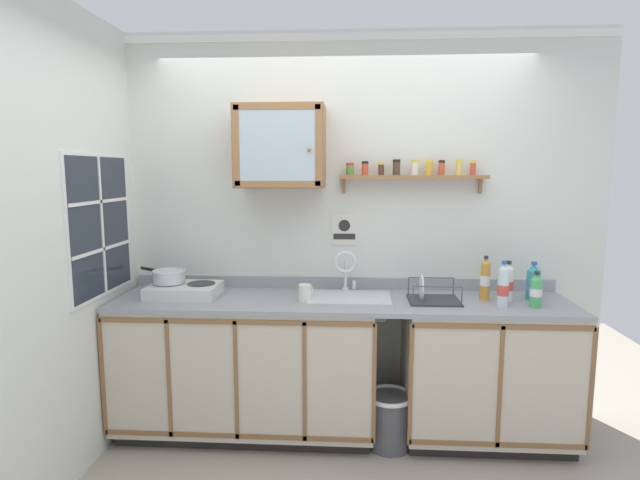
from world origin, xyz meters
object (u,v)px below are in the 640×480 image
Objects in this scene: bottle_opaque_white_1 at (508,283)px; bottle_detergent_teal_4 at (533,283)px; mug at (305,293)px; sink at (349,300)px; trash_bin at (389,419)px; bottle_soda_green_3 at (536,291)px; hot_plate_stove at (184,290)px; warning_sign at (344,230)px; bottle_water_clear_0 at (503,286)px; dish_rack at (432,297)px; wall_cabinet at (281,147)px; saucepan at (169,276)px; bottle_juice_amber_2 at (485,279)px.

bottle_opaque_white_1 is 0.18m from bottle_detergent_teal_4.
mug is at bearing -175.23° from bottle_detergent_teal_4.
sink is 1.51× the size of trash_bin.
bottle_soda_green_3 is (1.13, -0.15, 0.12)m from sink.
warning_sign reaches higher than hot_plate_stove.
bottle_opaque_white_1 is at bearing 61.61° from bottle_water_clear_0.
bottle_opaque_white_1 is at bearing -164.78° from bottle_detergent_teal_4.
bottle_opaque_white_1 is 0.49m from dish_rack.
mug is at bearing -176.66° from bottle_opaque_white_1.
trash_bin is (1.35, -0.15, -0.78)m from hot_plate_stove.
sink is at bearing -13.33° from wall_cabinet.
bottle_water_clear_0 is 0.88× the size of dish_rack.
sink is 0.92× the size of wall_cabinet.
saucepan is 1.29× the size of bottle_water_clear_0.
bottle_opaque_white_1 is at bearing -1.09° from sink.
wall_cabinet is at bearing 158.53° from trash_bin.
bottle_opaque_white_1 is 1.05× the size of bottle_detergent_teal_4.
hot_plate_stove is 0.15m from saucepan.
bottle_water_clear_0 reaches higher than dish_rack.
bottle_water_clear_0 is 0.98× the size of bottle_juice_amber_2.
bottle_soda_green_3 is (0.26, -0.16, -0.03)m from bottle_juice_amber_2.
bottle_detergent_teal_4 is at bearing 1.34° from sink.
warning_sign reaches higher than mug.
bottle_opaque_white_1 reaches higher than mug.
wall_cabinet is at bearing 11.92° from hot_plate_stove.
bottle_water_clear_0 is 0.80× the size of trash_bin.
saucepan reaches higher than hot_plate_stove.
bottle_detergent_teal_4 is 0.43× the size of wall_cabinet.
bottle_water_clear_0 is (0.94, -0.14, 0.14)m from sink.
bottle_water_clear_0 is 0.19m from bottle_soda_green_3.
bottle_soda_green_3 is at bearing -19.54° from warning_sign.
bottle_juice_amber_2 reaches higher than bottle_water_clear_0.
bottle_juice_amber_2 is 0.31m from bottle_soda_green_3.
saucepan is 1.14× the size of dish_rack.
bottle_water_clear_0 reaches higher than mug.
wall_cabinet is (-1.63, 0.08, 0.87)m from bottle_detergent_teal_4.
sink reaches higher than bottle_detergent_teal_4.
saucepan is 2.20m from bottle_opaque_white_1.
bottle_opaque_white_1 is (2.20, -0.02, -0.01)m from saucepan.
wall_cabinet reaches higher than sink.
bottle_juice_amber_2 is at bearing -15.93° from warning_sign.
bottle_juice_amber_2 is 1.16× the size of bottle_detergent_teal_4.
hot_plate_stove is 3.98× the size of mug.
trash_bin is at bearing -168.21° from bottle_opaque_white_1.
mug is (-1.45, -0.12, -0.06)m from bottle_detergent_teal_4.
trash_bin is at bearing -6.30° from hot_plate_stove.
bottle_detergent_teal_4 reaches higher than dish_rack.
hot_plate_stove is at bearing -178.64° from sink.
warning_sign is (-0.98, 0.40, 0.29)m from bottle_water_clear_0.
trash_bin is at bearing -155.50° from dish_rack.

